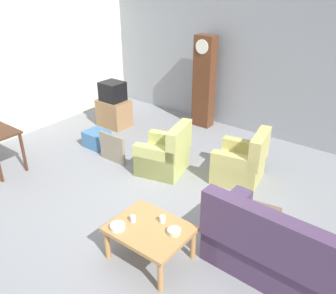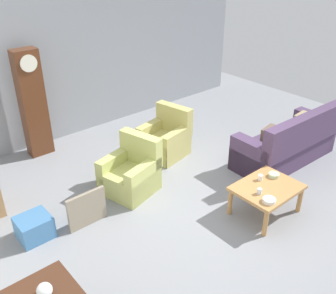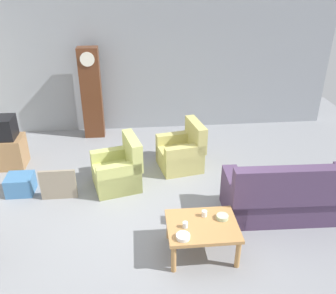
# 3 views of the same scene
# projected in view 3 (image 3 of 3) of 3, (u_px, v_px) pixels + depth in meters

# --- Properties ---
(ground_plane) EXTENTS (10.40, 10.40, 0.00)m
(ground_plane) POSITION_uv_depth(u_px,v_px,m) (163.00, 217.00, 5.85)
(ground_plane) COLOR gray
(garage_door_wall) EXTENTS (8.40, 0.16, 3.20)m
(garage_door_wall) POSITION_uv_depth(u_px,v_px,m) (150.00, 61.00, 8.30)
(garage_door_wall) COLOR gray
(garage_door_wall) RESTS_ON ground_plane
(couch_floral) EXTENTS (2.13, 0.94, 1.04)m
(couch_floral) POSITION_uv_depth(u_px,v_px,m) (293.00, 196.00, 5.74)
(couch_floral) COLOR #4C3856
(couch_floral) RESTS_ON ground_plane
(armchair_olive_near) EXTENTS (0.95, 0.93, 0.92)m
(armchair_olive_near) POSITION_uv_depth(u_px,v_px,m) (119.00, 171.00, 6.53)
(armchair_olive_near) COLOR #B7BC66
(armchair_olive_near) RESTS_ON ground_plane
(armchair_olive_far) EXTENTS (0.92, 0.90, 0.92)m
(armchair_olive_far) POSITION_uv_depth(u_px,v_px,m) (182.00, 153.00, 7.12)
(armchair_olive_far) COLOR tan
(armchair_olive_far) RESTS_ON ground_plane
(coffee_table_wood) EXTENTS (0.96, 0.76, 0.47)m
(coffee_table_wood) POSITION_uv_depth(u_px,v_px,m) (202.00, 229.00, 4.98)
(coffee_table_wood) COLOR #B27F47
(coffee_table_wood) RESTS_ON ground_plane
(grandfather_clock) EXTENTS (0.44, 0.30, 2.03)m
(grandfather_clock) POSITION_uv_depth(u_px,v_px,m) (91.00, 93.00, 8.09)
(grandfather_clock) COLOR #562D19
(grandfather_clock) RESTS_ON ground_plane
(tv_stand_cabinet) EXTENTS (0.68, 0.52, 0.61)m
(tv_stand_cabinet) POSITION_uv_depth(u_px,v_px,m) (7.00, 152.00, 7.16)
(tv_stand_cabinet) COLOR #997047
(tv_stand_cabinet) RESTS_ON ground_plane
(tv_crt) EXTENTS (0.48, 0.44, 0.42)m
(tv_crt) POSITION_uv_depth(u_px,v_px,m) (1.00, 128.00, 6.92)
(tv_crt) COLOR black
(tv_crt) RESTS_ON tv_stand_cabinet
(framed_picture_leaning) EXTENTS (0.60, 0.05, 0.55)m
(framed_picture_leaning) POSITION_uv_depth(u_px,v_px,m) (58.00, 185.00, 6.18)
(framed_picture_leaning) COLOR gray
(framed_picture_leaning) RESTS_ON ground_plane
(storage_box_blue) EXTENTS (0.45, 0.41, 0.33)m
(storage_box_blue) POSITION_uv_depth(u_px,v_px,m) (20.00, 184.00, 6.39)
(storage_box_blue) COLOR teal
(storage_box_blue) RESTS_ON ground_plane
(cup_white_porcelain) EXTENTS (0.07, 0.07, 0.09)m
(cup_white_porcelain) POSITION_uv_depth(u_px,v_px,m) (204.00, 214.00, 5.09)
(cup_white_porcelain) COLOR white
(cup_white_porcelain) RESTS_ON coffee_table_wood
(cup_blue_rimmed) EXTENTS (0.07, 0.07, 0.08)m
(cup_blue_rimmed) POSITION_uv_depth(u_px,v_px,m) (185.00, 225.00, 4.88)
(cup_blue_rimmed) COLOR silver
(cup_blue_rimmed) RESTS_ON coffee_table_wood
(bowl_white_stacked) EXTENTS (0.18, 0.18, 0.06)m
(bowl_white_stacked) POSITION_uv_depth(u_px,v_px,m) (183.00, 237.00, 4.69)
(bowl_white_stacked) COLOR white
(bowl_white_stacked) RESTS_ON coffee_table_wood
(bowl_shallow_green) EXTENTS (0.17, 0.17, 0.05)m
(bowl_shallow_green) POSITION_uv_depth(u_px,v_px,m) (222.00, 217.00, 5.05)
(bowl_shallow_green) COLOR #B2C69E
(bowl_shallow_green) RESTS_ON coffee_table_wood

